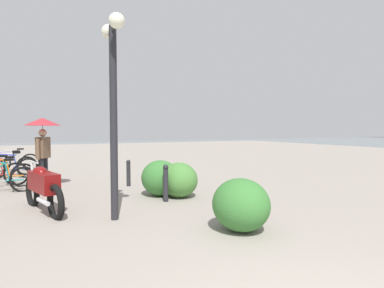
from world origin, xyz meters
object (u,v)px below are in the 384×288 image
object	(u,v)px
bicycle_teal	(1,180)
pedestrian	(43,133)
bicycle_purple	(11,166)
bollard_near	(166,182)
lamppost	(113,86)
bicycle_orange	(3,176)
motorcycle	(43,187)
bicycle_white	(11,166)
bicycle_blue	(11,168)
bicycle_silver	(16,162)
bollard_mid	(128,172)

from	to	relation	value
bicycle_teal	pedestrian	xyz separation A→B (m)	(0.31, -1.02, 1.24)
bicycle_purple	bollard_near	world-z (taller)	bicycle_purple
lamppost	bicycle_orange	world-z (taller)	lamppost
bicycle_purple	pedestrian	bearing A→B (deg)	-161.96
motorcycle	bicycle_purple	bearing A→B (deg)	9.34
pedestrian	motorcycle	bearing A→B (deg)	178.88
motorcycle	pedestrian	xyz separation A→B (m)	(2.80, -0.05, 1.10)
bicycle_white	pedestrian	size ratio (longest dim) A/B	0.86
motorcycle	bollard_near	size ratio (longest dim) A/B	2.39
bicycle_blue	bicycle_purple	xyz separation A→B (m)	(0.76, 0.06, 0.00)
bicycle_purple	pedestrian	size ratio (longest dim) A/B	0.87
bicycle_purple	bollard_near	distance (m)	7.26
bicycle_orange	bicycle_blue	world-z (taller)	same
lamppost	bicycle_orange	size ratio (longest dim) A/B	2.13
bicycle_teal	bicycle_orange	distance (m)	0.83
motorcycle	bicycle_silver	world-z (taller)	motorcycle
bicycle_silver	pedestrian	distance (m)	4.90
bicycle_teal	bicycle_purple	world-z (taller)	same
motorcycle	bicycle_orange	world-z (taller)	motorcycle
bicycle_teal	pedestrian	distance (m)	1.64
bicycle_white	bollard_near	bearing A→B (deg)	-149.81
bicycle_orange	pedestrian	world-z (taller)	pedestrian
bollard_mid	bicycle_blue	bearing A→B (deg)	45.83
bicycle_white	pedestrian	world-z (taller)	pedestrian
bicycle_blue	lamppost	bearing A→B (deg)	-161.80
motorcycle	bicycle_blue	xyz separation A→B (m)	(5.24, 0.93, -0.14)
motorcycle	bicycle_orange	distance (m)	3.48
lamppost	motorcycle	xyz separation A→B (m)	(1.26, 1.21, -2.02)
bicycle_teal	bicycle_orange	world-z (taller)	same
bicycle_silver	pedestrian	bearing A→B (deg)	-168.29
bicycle_white	bollard_mid	bearing A→B (deg)	-138.90
lamppost	motorcycle	bearing A→B (deg)	43.77
bicycle_silver	bollard_near	size ratio (longest dim) A/B	2.01
bicycle_purple	bicycle_teal	bearing A→B (deg)	-179.68
bicycle_teal	motorcycle	bearing A→B (deg)	-158.76
motorcycle	bollard_mid	world-z (taller)	motorcycle
bicycle_purple	pedestrian	xyz separation A→B (m)	(-3.20, -1.04, 1.24)
bicycle_orange	bicycle_white	bearing A→B (deg)	-0.79
bicycle_silver	bicycle_orange	bearing A→B (deg)	178.65
lamppost	bollard_mid	bearing A→B (deg)	-18.87
bicycle_blue	bollard_near	world-z (taller)	bicycle_blue
bicycle_orange	bollard_near	distance (m)	5.13
lamppost	bollard_near	xyz separation A→B (m)	(0.96, -1.41, -2.06)
motorcycle	bicycle_teal	distance (m)	2.68
lamppost	bicycle_silver	bearing A→B (deg)	13.66
motorcycle	bicycle_purple	world-z (taller)	motorcycle
lamppost	bicycle_silver	distance (m)	9.21
bicycle_teal	bicycle_blue	xyz separation A→B (m)	(2.75, -0.04, 0.00)
motorcycle	bicycle_silver	distance (m)	7.50
bicycle_teal	bollard_near	xyz separation A→B (m)	(-2.80, -3.58, 0.10)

